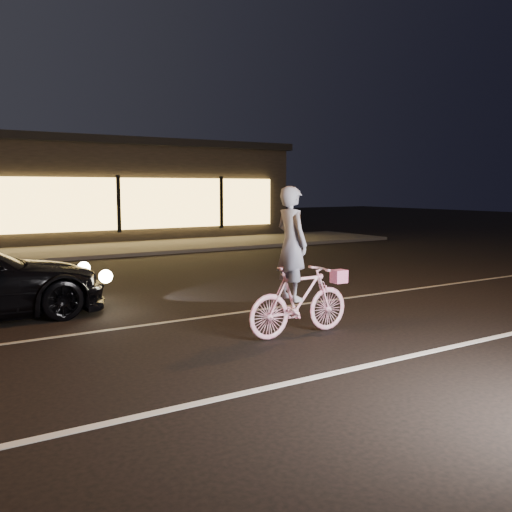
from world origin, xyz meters
TOP-DOWN VIEW (x-y plane):
  - ground at (0.00, 0.00)m, footprint 90.00×90.00m
  - lane_stripe_near at (0.00, -1.50)m, footprint 60.00×0.12m
  - lane_stripe_far at (0.00, 2.00)m, footprint 60.00×0.10m
  - sidewalk at (0.00, 13.00)m, footprint 30.00×4.00m
  - cyclist at (2.28, 0.17)m, footprint 1.78×0.61m

SIDE VIEW (x-z plane):
  - ground at x=0.00m, z-range 0.00..0.00m
  - lane_stripe_near at x=0.00m, z-range 0.00..0.01m
  - lane_stripe_far at x=0.00m, z-range 0.00..0.01m
  - sidewalk at x=0.00m, z-range 0.00..0.12m
  - cyclist at x=2.28m, z-range -0.32..1.92m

